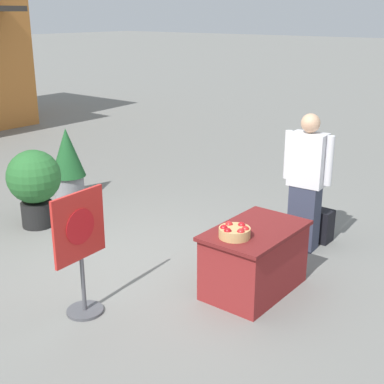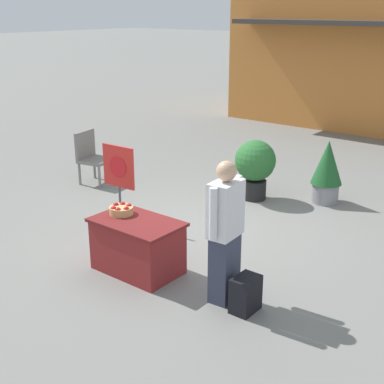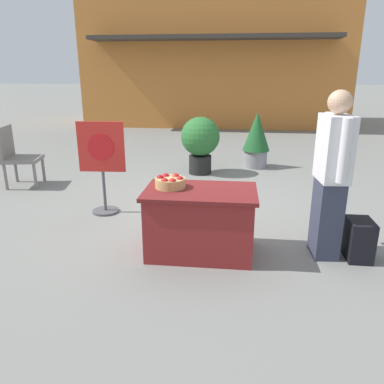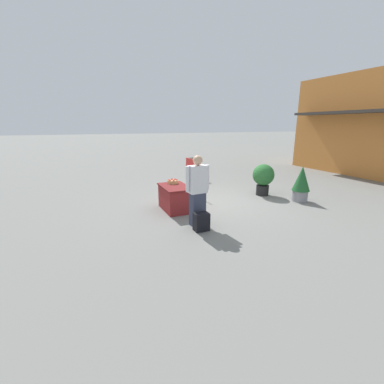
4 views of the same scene
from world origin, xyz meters
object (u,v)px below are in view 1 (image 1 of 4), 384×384
at_px(poster_board, 81,248).
at_px(display_table, 254,259).
at_px(backpack, 318,225).
at_px(potted_plant_far_right, 68,161).
at_px(potted_plant_near_right, 34,182).
at_px(apple_basket, 235,232).
at_px(person_visitor, 306,182).

bearing_deg(poster_board, display_table, 50.02).
distance_m(backpack, potted_plant_far_right, 3.99).
bearing_deg(potted_plant_near_right, apple_basket, -90.16).
bearing_deg(display_table, person_visitor, 4.34).
distance_m(person_visitor, potted_plant_near_right, 3.59).
bearing_deg(potted_plant_near_right, backpack, -59.17).
distance_m(display_table, poster_board, 1.79).
relative_size(backpack, potted_plant_far_right, 0.38).
height_order(person_visitor, potted_plant_far_right, person_visitor).
bearing_deg(backpack, potted_plant_near_right, 120.83).
distance_m(backpack, poster_board, 3.24).
bearing_deg(apple_basket, potted_plant_near_right, 89.84).
xyz_separation_m(display_table, backpack, (1.63, 0.05, -0.14)).
distance_m(apple_basket, backpack, 2.03).
height_order(person_visitor, potted_plant_near_right, person_visitor).
bearing_deg(person_visitor, poster_board, -23.84).
bearing_deg(display_table, backpack, 1.67).
height_order(potted_plant_near_right, potted_plant_far_right, potted_plant_far_right).
bearing_deg(potted_plant_far_right, apple_basket, -105.57).
bearing_deg(person_visitor, apple_basket, -2.46).
bearing_deg(apple_basket, backpack, 0.06).
relative_size(backpack, potted_plant_near_right, 0.39).
bearing_deg(potted_plant_far_right, person_visitor, -82.00).
height_order(display_table, apple_basket, apple_basket).
distance_m(display_table, potted_plant_near_right, 3.32).
height_order(display_table, backpack, display_table).
relative_size(apple_basket, potted_plant_near_right, 0.29).
distance_m(display_table, backpack, 1.64).
relative_size(display_table, potted_plant_far_right, 1.03).
distance_m(apple_basket, poster_board, 1.49).
xyz_separation_m(apple_basket, potted_plant_far_right, (1.08, 3.88, -0.17)).
bearing_deg(potted_plant_far_right, poster_board, -127.15).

